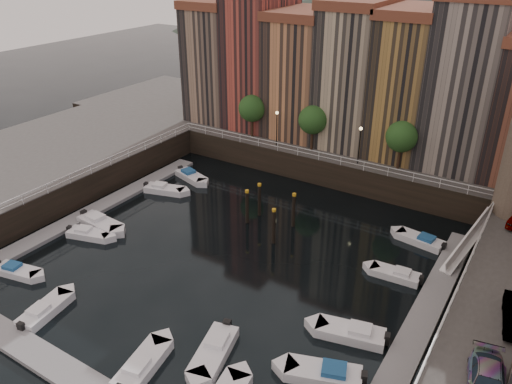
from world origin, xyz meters
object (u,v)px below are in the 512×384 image
Objects in this scene: gangway at (470,238)px; boat_left_0 at (17,271)px; boat_left_1 at (88,234)px; mooring_pilings at (268,211)px; boat_left_2 at (100,223)px.

gangway is 1.97× the size of boat_left_0.
boat_left_0 is at bearing -143.87° from gangway.
boat_left_0 is at bearing -109.13° from boat_left_1.
boat_left_1 is (0.35, 7.03, 0.01)m from boat_left_0.
boat_left_0 is (-30.30, -22.12, -1.60)m from gangway.
gangway is 1.88× the size of mooring_pilings.
gangway is 33.27m from boat_left_2.
boat_left_2 is (-13.43, -8.59, -1.25)m from mooring_pilings.
gangway is 17.68m from mooring_pilings.
boat_left_2 is (-30.49, -13.25, -1.52)m from gangway.
boat_left_2 is (-0.53, 1.84, 0.07)m from boat_left_1.
mooring_pilings is 21.96m from boat_left_0.
mooring_pilings is 1.05× the size of boat_left_0.
gangway reaches higher than mooring_pilings.
boat_left_0 is at bearing -84.91° from boat_left_2.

